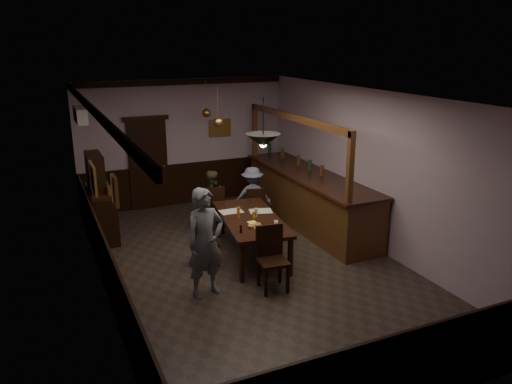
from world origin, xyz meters
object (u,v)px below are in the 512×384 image
pendant_brass_far (206,113)px  chair_far_left (213,207)px  person_seated_left (211,200)px  pendant_brass_mid (218,122)px  dining_table (251,220)px  chair_far_right (255,206)px  coffee_cup (276,223)px  pendant_iron (263,141)px  person_seated_right (252,196)px  soda_can (254,215)px  bar_counter (309,197)px  chair_side (203,239)px  chair_near (272,255)px  person_standing (205,243)px  sideboard (100,205)px

pendant_brass_far → chair_far_left: bearing=-105.2°
person_seated_left → pendant_brass_mid: bearing=141.2°
dining_table → chair_far_right: 1.36m
coffee_cup → chair_far_left: bearing=113.3°
chair_far_left → pendant_brass_far: (0.38, 1.39, 1.73)m
chair_far_left → pendant_brass_mid: size_ratio=1.27×
pendant_iron → pendant_brass_far: size_ratio=0.97×
person_seated_right → soda_can: 1.70m
person_seated_right → pendant_brass_mid: (-0.76, -0.06, 1.66)m
bar_counter → pendant_brass_far: bearing=134.6°
person_seated_left → coffee_cup: person_seated_left is taller
chair_far_left → person_seated_left: (0.05, 0.28, 0.07)m
chair_side → coffee_cup: chair_side is taller
chair_near → person_seated_right: (0.88, 2.76, 0.07)m
person_seated_left → chair_side: bearing=84.5°
person_standing → pendant_brass_far: (1.35, 3.78, 1.43)m
person_seated_left → person_seated_right: 0.90m
chair_far_left → dining_table: bearing=113.5°
chair_near → coffee_cup: 0.88m
bar_counter → pendant_brass_mid: pendant_brass_mid is taller
dining_table → person_standing: person_standing is taller
person_standing → person_seated_right: 3.18m
chair_far_right → pendant_brass_mid: 1.94m
dining_table → chair_near: chair_near is taller
person_seated_left → pendant_iron: pendant_iron is taller
coffee_cup → sideboard: size_ratio=0.05×
person_seated_left → pendant_brass_mid: size_ratio=1.57×
pendant_iron → dining_table: bearing=81.3°
person_seated_right → coffee_cup: person_seated_right is taller
chair_near → pendant_brass_mid: (0.12, 2.70, 1.73)m
soda_can → pendant_brass_mid: bearing=94.1°
chair_far_left → sideboard: (-2.13, 0.71, 0.13)m
person_seated_right → soda_can: person_seated_right is taller
chair_far_right → chair_side: bearing=55.7°
person_standing → pendant_brass_mid: 3.08m
chair_far_right → bar_counter: bearing=-172.5°
dining_table → chair_far_left: chair_far_left is taller
dining_table → chair_side: 0.97m
pendant_iron → chair_far_right: bearing=69.3°
pendant_brass_far → coffee_cup: bearing=-88.0°
chair_near → pendant_iron: 1.82m
person_seated_left → pendant_iron: 2.93m
person_seated_left → chair_far_right: bearing=172.5°
chair_far_right → pendant_brass_far: bearing=-54.3°
chair_far_right → pendant_brass_far: (-0.51, 1.51, 1.80)m
chair_far_left → chair_far_right: bearing=-175.7°
dining_table → pendant_brass_mid: (-0.08, 1.40, 1.61)m
person_standing → soda_can: bearing=26.2°
pendant_iron → pendant_brass_far: same height
chair_far_right → person_standing: person_standing is taller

